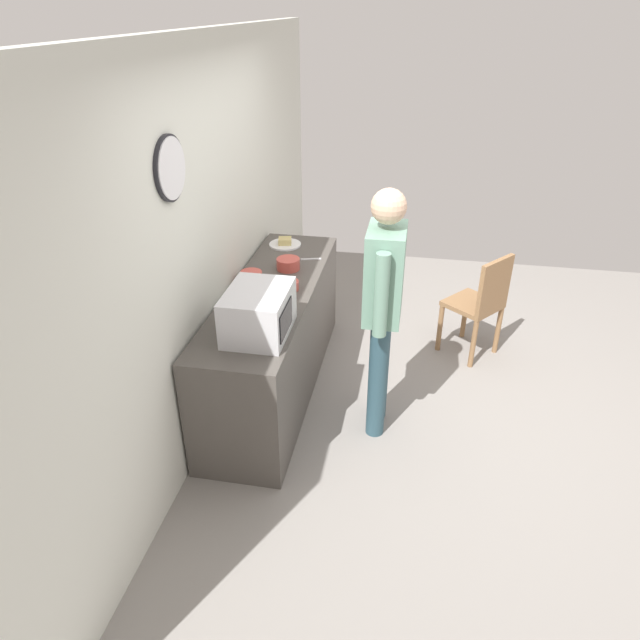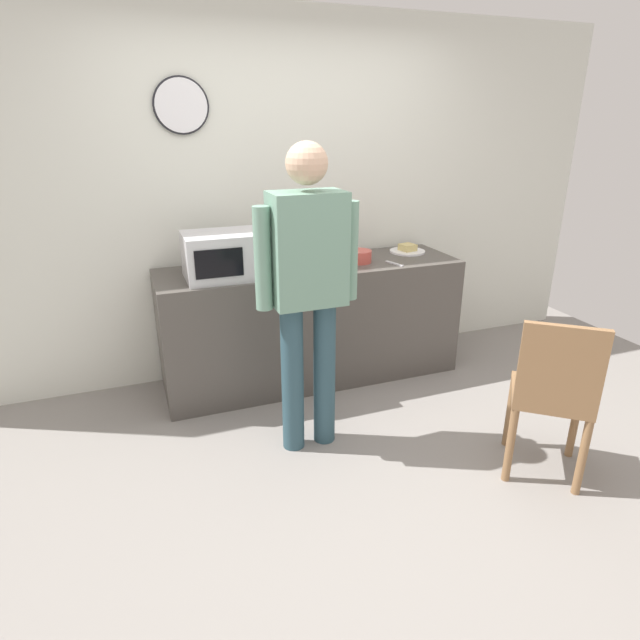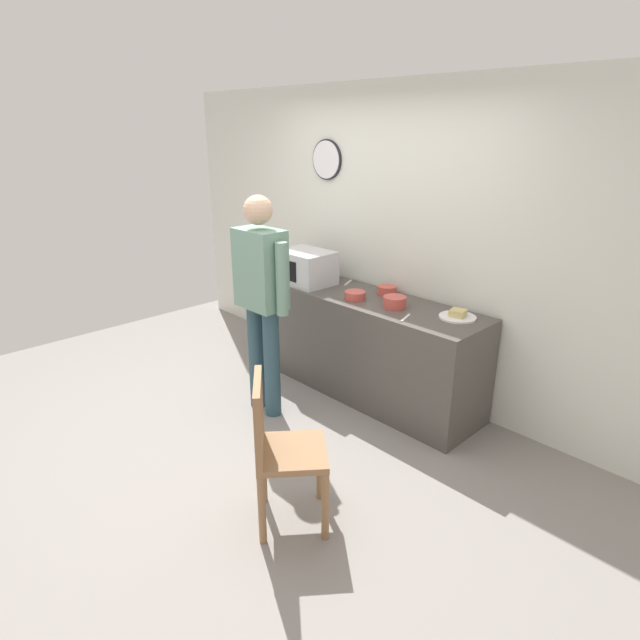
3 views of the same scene
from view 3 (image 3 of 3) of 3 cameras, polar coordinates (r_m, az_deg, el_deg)
ground_plane at (r=4.16m, az=-8.11°, el=-12.47°), size 6.00×6.00×0.00m
back_wall at (r=4.70m, az=7.15°, el=8.71°), size 5.40×0.13×2.60m
kitchen_counter at (r=4.61m, az=4.68°, el=-2.65°), size 2.20×0.62×0.88m
microwave at (r=4.79m, az=-1.64°, el=5.78°), size 0.50×0.39×0.30m
sandwich_plate at (r=4.06m, az=14.75°, el=0.46°), size 0.28×0.28×0.07m
salad_bowl at (r=4.36m, az=3.84°, el=2.70°), size 0.17×0.17×0.07m
cereal_bowl at (r=4.20m, az=8.13°, el=1.96°), size 0.18×0.18×0.09m
mixing_bowl at (r=4.52m, az=7.31°, el=3.26°), size 0.17×0.17×0.07m
fork_utensil at (r=4.83m, az=3.09°, el=4.09°), size 0.08×0.16×0.01m
spoon_utensil at (r=3.98m, az=9.33°, el=0.25°), size 0.07×0.17×0.01m
person_standing at (r=4.08m, az=-6.41°, el=3.18°), size 0.59×0.24×1.77m
wooden_chair at (r=3.09m, az=-4.55°, el=-13.43°), size 0.56×0.56×0.94m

